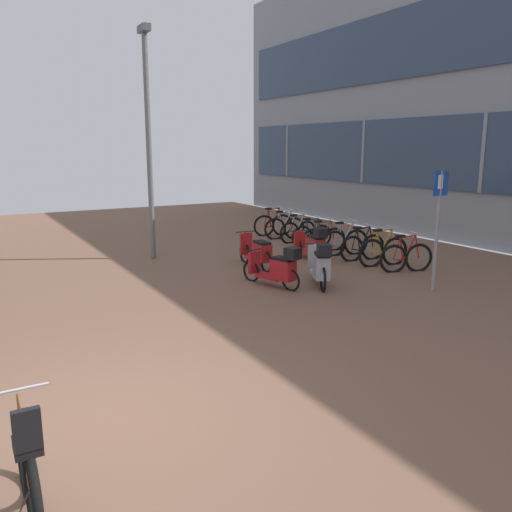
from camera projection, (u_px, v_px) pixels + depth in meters
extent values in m
cube|color=brown|center=(417.00, 342.00, 8.10)|extent=(14.40, 40.00, 0.05)
cube|color=gray|center=(484.00, 153.00, 14.99)|extent=(0.10, 0.12, 2.27)
cube|color=gray|center=(364.00, 152.00, 19.32)|extent=(0.10, 0.12, 2.27)
cube|color=gray|center=(288.00, 151.00, 23.65)|extent=(0.10, 0.12, 2.27)
torus|color=black|center=(33.00, 498.00, 3.94)|extent=(0.08, 0.77, 0.77)
torus|color=black|center=(23.00, 454.00, 4.50)|extent=(0.08, 0.77, 0.77)
cylinder|color=brown|center=(24.00, 440.00, 4.22)|extent=(0.04, 0.32, 0.67)
cylinder|color=brown|center=(27.00, 455.00, 4.05)|extent=(0.04, 0.14, 0.61)
cylinder|color=brown|center=(21.00, 408.00, 4.11)|extent=(0.04, 0.40, 0.09)
cylinder|color=brown|center=(32.00, 492.00, 4.05)|extent=(0.03, 0.26, 0.08)
cylinder|color=brown|center=(29.00, 460.00, 3.94)|extent=(0.03, 0.17, 0.56)
cylinder|color=brown|center=(21.00, 425.00, 4.39)|extent=(0.03, 0.15, 0.61)
cube|color=black|center=(24.00, 418.00, 3.94)|extent=(0.09, 0.22, 0.06)
cylinder|color=#ADADB2|center=(18.00, 390.00, 4.26)|extent=(0.48, 0.03, 0.02)
cube|color=black|center=(28.00, 445.00, 3.89)|extent=(0.20, 0.24, 0.10)
cube|color=black|center=(27.00, 430.00, 3.77)|extent=(0.20, 0.06, 0.32)
cylinder|color=black|center=(20.00, 511.00, 4.09)|extent=(0.20, 0.10, 0.30)
torus|color=black|center=(393.00, 259.00, 12.44)|extent=(0.70, 0.30, 0.72)
torus|color=black|center=(419.00, 258.00, 12.56)|extent=(0.70, 0.30, 0.72)
cylinder|color=maroon|center=(409.00, 248.00, 12.46)|extent=(0.32, 0.14, 0.63)
cylinder|color=maroon|center=(402.00, 249.00, 12.43)|extent=(0.14, 0.08, 0.57)
cylinder|color=maroon|center=(408.00, 236.00, 12.39)|extent=(0.39, 0.16, 0.08)
cylinder|color=maroon|center=(398.00, 260.00, 12.47)|extent=(0.25, 0.11, 0.08)
cylinder|color=maroon|center=(397.00, 248.00, 12.40)|extent=(0.17, 0.08, 0.52)
cylinder|color=maroon|center=(417.00, 247.00, 12.49)|extent=(0.15, 0.08, 0.57)
cube|color=black|center=(400.00, 236.00, 12.35)|extent=(0.24, 0.16, 0.06)
cylinder|color=#ADADB2|center=(416.00, 233.00, 12.41)|extent=(0.18, 0.46, 0.02)
torus|color=black|center=(371.00, 254.00, 13.01)|extent=(0.76, 0.19, 0.75)
torus|color=black|center=(395.00, 252.00, 13.25)|extent=(0.76, 0.19, 0.75)
cylinder|color=#BC8C1A|center=(386.00, 242.00, 13.10)|extent=(0.34, 0.09, 0.66)
cylinder|color=#BC8C1A|center=(379.00, 243.00, 13.03)|extent=(0.15, 0.06, 0.60)
cylinder|color=#BC8C1A|center=(385.00, 230.00, 13.02)|extent=(0.42, 0.10, 0.09)
cylinder|color=#BC8C1A|center=(376.00, 254.00, 13.06)|extent=(0.27, 0.07, 0.08)
cylinder|color=#BC8C1A|center=(374.00, 243.00, 12.98)|extent=(0.18, 0.05, 0.55)
cylinder|color=#BC8C1A|center=(393.00, 240.00, 13.17)|extent=(0.16, 0.06, 0.60)
cube|color=black|center=(378.00, 230.00, 12.94)|extent=(0.23, 0.12, 0.06)
cylinder|color=#ADADB2|center=(392.00, 227.00, 13.08)|extent=(0.10, 0.48, 0.02)
torus|color=black|center=(352.00, 249.00, 13.65)|extent=(0.72, 0.17, 0.72)
torus|color=black|center=(373.00, 247.00, 13.89)|extent=(0.72, 0.17, 0.72)
cylinder|color=black|center=(365.00, 238.00, 13.74)|extent=(0.32, 0.08, 0.63)
cylinder|color=black|center=(358.00, 240.00, 13.67)|extent=(0.14, 0.06, 0.57)
cylinder|color=black|center=(364.00, 228.00, 13.66)|extent=(0.40, 0.09, 0.08)
cylinder|color=black|center=(356.00, 250.00, 13.70)|extent=(0.26, 0.06, 0.08)
cylinder|color=black|center=(354.00, 239.00, 13.62)|extent=(0.17, 0.05, 0.52)
cylinder|color=black|center=(371.00, 237.00, 13.81)|extent=(0.15, 0.05, 0.57)
cube|color=black|center=(357.00, 228.00, 13.59)|extent=(0.23, 0.12, 0.06)
cylinder|color=#ADADB2|center=(370.00, 225.00, 13.72)|extent=(0.09, 0.48, 0.02)
torus|color=black|center=(334.00, 244.00, 14.33)|extent=(0.75, 0.23, 0.75)
torus|color=black|center=(356.00, 242.00, 14.53)|extent=(0.75, 0.23, 0.75)
cylinder|color=#AFB7BC|center=(348.00, 233.00, 14.40)|extent=(0.33, 0.10, 0.66)
cylinder|color=#AFB7BC|center=(341.00, 235.00, 14.34)|extent=(0.15, 0.06, 0.60)
cylinder|color=#AFB7BC|center=(346.00, 223.00, 14.32)|extent=(0.41, 0.12, 0.09)
cylinder|color=#AFB7BC|center=(338.00, 244.00, 14.37)|extent=(0.26, 0.08, 0.08)
cylinder|color=#AFB7BC|center=(337.00, 234.00, 14.29)|extent=(0.17, 0.06, 0.55)
cylinder|color=#AFB7BC|center=(354.00, 232.00, 14.45)|extent=(0.15, 0.06, 0.60)
cube|color=black|center=(340.00, 223.00, 14.25)|extent=(0.23, 0.13, 0.06)
cylinder|color=#ADADB2|center=(353.00, 220.00, 14.37)|extent=(0.12, 0.47, 0.02)
torus|color=black|center=(313.00, 241.00, 14.92)|extent=(0.70, 0.26, 0.71)
torus|color=black|center=(334.00, 240.00, 15.08)|extent=(0.70, 0.26, 0.71)
cylinder|color=brown|center=(326.00, 231.00, 14.96)|extent=(0.32, 0.12, 0.62)
cylinder|color=brown|center=(320.00, 232.00, 14.92)|extent=(0.14, 0.07, 0.57)
cylinder|color=brown|center=(325.00, 222.00, 14.89)|extent=(0.39, 0.14, 0.08)
cylinder|color=brown|center=(317.00, 241.00, 14.95)|extent=(0.25, 0.10, 0.08)
cylinder|color=brown|center=(316.00, 232.00, 14.88)|extent=(0.17, 0.07, 0.52)
cylinder|color=brown|center=(332.00, 230.00, 15.01)|extent=(0.15, 0.07, 0.57)
cube|color=black|center=(318.00, 221.00, 14.84)|extent=(0.24, 0.15, 0.06)
cylinder|color=#ADADB2|center=(331.00, 219.00, 14.92)|extent=(0.15, 0.47, 0.02)
torus|color=black|center=(302.00, 237.00, 15.61)|extent=(0.68, 0.20, 0.68)
torus|color=black|center=(321.00, 236.00, 15.81)|extent=(0.68, 0.20, 0.68)
cylinder|color=navy|center=(314.00, 228.00, 15.68)|extent=(0.32, 0.10, 0.60)
cylinder|color=navy|center=(308.00, 229.00, 15.62)|extent=(0.14, 0.06, 0.55)
cylinder|color=navy|center=(313.00, 219.00, 15.61)|extent=(0.39, 0.11, 0.08)
cylinder|color=navy|center=(306.00, 237.00, 15.65)|extent=(0.25, 0.08, 0.07)
cylinder|color=navy|center=(304.00, 229.00, 15.58)|extent=(0.17, 0.06, 0.50)
cylinder|color=navy|center=(320.00, 227.00, 15.74)|extent=(0.15, 0.06, 0.55)
cube|color=black|center=(307.00, 219.00, 15.54)|extent=(0.23, 0.13, 0.06)
cylinder|color=#ADADB2|center=(318.00, 217.00, 15.65)|extent=(0.12, 0.48, 0.02)
torus|color=black|center=(290.00, 233.00, 16.21)|extent=(0.71, 0.09, 0.71)
torus|color=black|center=(306.00, 232.00, 16.51)|extent=(0.71, 0.09, 0.71)
cylinder|color=#B6AFBA|center=(300.00, 224.00, 16.34)|extent=(0.31, 0.04, 0.62)
cylinder|color=#B6AFBA|center=(295.00, 225.00, 16.26)|extent=(0.14, 0.04, 0.56)
cylinder|color=#B6AFBA|center=(299.00, 215.00, 16.26)|extent=(0.39, 0.05, 0.08)
cylinder|color=#B6AFBA|center=(293.00, 234.00, 16.27)|extent=(0.25, 0.03, 0.08)
cylinder|color=#B6AFBA|center=(292.00, 225.00, 16.19)|extent=(0.17, 0.03, 0.52)
cylinder|color=#B6AFBA|center=(305.00, 223.00, 16.43)|extent=(0.15, 0.03, 0.56)
cube|color=black|center=(294.00, 215.00, 16.17)|extent=(0.22, 0.10, 0.06)
cylinder|color=#ADADB2|center=(304.00, 213.00, 16.33)|extent=(0.04, 0.48, 0.02)
torus|color=black|center=(275.00, 229.00, 16.91)|extent=(0.73, 0.25, 0.74)
torus|color=black|center=(294.00, 228.00, 17.09)|extent=(0.73, 0.25, 0.74)
cylinder|color=#B4B5BB|center=(287.00, 221.00, 16.96)|extent=(0.32, 0.12, 0.65)
cylinder|color=#B4B5BB|center=(281.00, 222.00, 16.92)|extent=(0.15, 0.07, 0.59)
cylinder|color=#B4B5BB|center=(285.00, 212.00, 16.89)|extent=(0.40, 0.14, 0.09)
cylinder|color=#B4B5BB|center=(279.00, 230.00, 16.95)|extent=(0.26, 0.09, 0.08)
cylinder|color=#B4B5BB|center=(277.00, 221.00, 16.88)|extent=(0.17, 0.07, 0.54)
cylinder|color=#B4B5BB|center=(293.00, 220.00, 17.01)|extent=(0.15, 0.07, 0.59)
cube|color=black|center=(279.00, 212.00, 16.83)|extent=(0.24, 0.14, 0.06)
cylinder|color=#ADADB2|center=(291.00, 209.00, 16.93)|extent=(0.14, 0.47, 0.02)
torus|color=black|center=(264.00, 226.00, 17.56)|extent=(0.75, 0.23, 0.75)
torus|color=black|center=(282.00, 225.00, 17.76)|extent=(0.75, 0.23, 0.75)
cylinder|color=maroon|center=(275.00, 218.00, 17.62)|extent=(0.32, 0.10, 0.66)
cylinder|color=maroon|center=(270.00, 218.00, 17.57)|extent=(0.15, 0.07, 0.60)
cylinder|color=maroon|center=(274.00, 209.00, 17.55)|extent=(0.40, 0.12, 0.09)
cylinder|color=maroon|center=(268.00, 226.00, 17.60)|extent=(0.26, 0.08, 0.08)
cylinder|color=maroon|center=(266.00, 218.00, 17.53)|extent=(0.17, 0.06, 0.55)
cylinder|color=maroon|center=(281.00, 217.00, 17.68)|extent=(0.15, 0.06, 0.60)
cube|color=black|center=(268.00, 209.00, 17.48)|extent=(0.23, 0.14, 0.06)
cylinder|color=#ADADB2|center=(279.00, 206.00, 17.59)|extent=(0.13, 0.47, 0.02)
torus|color=black|center=(323.00, 280.00, 10.81)|extent=(0.30, 0.52, 0.55)
torus|color=black|center=(314.00, 266.00, 12.01)|extent=(0.30, 0.52, 0.55)
cube|color=#AAADB6|center=(318.00, 274.00, 11.42)|extent=(0.56, 0.74, 0.08)
cube|color=#AAADB6|center=(321.00, 267.00, 10.98)|extent=(0.51, 0.62, 0.48)
cube|color=black|center=(322.00, 255.00, 10.93)|extent=(0.46, 0.55, 0.06)
cylinder|color=#AAADB6|center=(314.00, 255.00, 11.93)|extent=(0.12, 0.14, 0.55)
cube|color=#AAADB6|center=(315.00, 257.00, 11.86)|extent=(0.32, 0.22, 0.55)
cylinder|color=black|center=(315.00, 243.00, 11.85)|extent=(0.47, 0.27, 0.03)
cube|color=black|center=(324.00, 250.00, 10.63)|extent=(0.38, 0.38, 0.24)
torus|color=black|center=(291.00, 280.00, 10.86)|extent=(0.18, 0.49, 0.50)
torus|color=black|center=(251.00, 271.00, 11.65)|extent=(0.18, 0.49, 0.50)
cube|color=#AE1920|center=(270.00, 277.00, 11.26)|extent=(0.45, 0.70, 0.08)
cube|color=#AE1920|center=(283.00, 270.00, 10.97)|extent=(0.43, 0.57, 0.42)
cube|color=black|center=(283.00, 259.00, 10.92)|extent=(0.38, 0.52, 0.06)
cylinder|color=#AE1920|center=(252.00, 261.00, 11.59)|extent=(0.10, 0.13, 0.50)
cube|color=#AE1920|center=(254.00, 262.00, 11.54)|extent=(0.33, 0.16, 0.49)
cylinder|color=black|center=(253.00, 250.00, 11.52)|extent=(0.51, 0.17, 0.03)
cube|color=black|center=(293.00, 253.00, 10.71)|extent=(0.35, 0.35, 0.24)
torus|color=black|center=(266.00, 262.00, 12.46)|extent=(0.10, 0.57, 0.57)
torus|color=black|center=(245.00, 253.00, 13.55)|extent=(0.10, 0.57, 0.57)
cube|color=#B11E1F|center=(255.00, 258.00, 13.01)|extent=(0.33, 0.71, 0.08)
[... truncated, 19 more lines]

